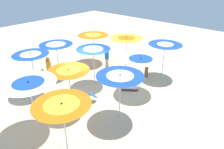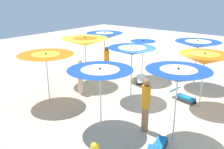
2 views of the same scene
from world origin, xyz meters
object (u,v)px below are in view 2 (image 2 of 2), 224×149
Objects in this scene: beach_umbrella_7 at (205,59)px; beach_ball at (95,146)px; beach_umbrella_5 at (100,74)px; beachgoer_2 at (81,76)px; beach_umbrella_0 at (105,36)px; beach_umbrella_8 at (178,76)px; lounger_1 at (140,79)px; lounger_2 at (158,147)px; beach_umbrella_4 at (132,51)px; beachgoer_1 at (107,61)px; beach_umbrella_2 at (46,58)px; beach_umbrella_6 at (198,44)px; beach_umbrella_1 at (85,42)px; beachgoer_0 at (146,104)px; lounger_0 at (184,97)px; beach_umbrella_3 at (143,44)px.

beach_umbrella_7 is 7.92× the size of beach_ball.
beach_umbrella_7 reaches higher than beach_umbrella_5.
beach_umbrella_7 is 5.39m from beachgoer_2.
beach_umbrella_0 is 7.03m from beach_umbrella_5.
beach_umbrella_0 is 8.53m from beach_ball.
lounger_1 is at bearing -136.30° from beach_umbrella_8.
beach_umbrella_8 is 1.80× the size of lounger_2.
beach_umbrella_0 is 4.60m from beach_umbrella_4.
beach_umbrella_5 reaches higher than beachgoer_1.
beach_umbrella_2 is 7.11m from beach_umbrella_6.
beachgoer_1 is 7.28m from beach_ball.
beach_umbrella_1 is 2.92m from beach_umbrella_4.
beach_umbrella_8 is at bearing -14.06° from lounger_2.
beach_umbrella_0 is 4.12m from beachgoer_2.
beach_umbrella_6 reaches higher than beach_umbrella_2.
beach_umbrella_0 reaches higher than beachgoer_0.
beachgoer_2 is at bearing -110.89° from beachgoer_0.
beach_umbrella_1 is at bearing -93.79° from beach_umbrella_4.
beach_umbrella_4 is 0.98× the size of beach_umbrella_8.
beach_umbrella_5 is 4.63m from lounger_0.
beach_umbrella_8 is 1.99× the size of lounger_1.
beach_umbrella_8 is (5.18, 1.37, 0.04)m from beach_umbrella_6.
beach_umbrella_5 is 1.18× the size of beachgoer_0.
beach_umbrella_8 is (4.53, 6.67, 0.09)m from beach_umbrella_0.
beach_umbrella_5 is 5.37m from lounger_1.
beach_umbrella_0 is at bearing -165.95° from beach_umbrella_2.
beach_umbrella_5 is at bearing -147.11° from beach_ball.
beach_umbrella_2 is 2.00m from beachgoer_2.
beach_umbrella_6 is (-0.69, 2.64, 0.18)m from beach_umbrella_3.
beach_umbrella_3 reaches higher than lounger_2.
beachgoer_1 reaches higher than beach_ball.
lounger_2 is at bearing -63.27° from lounger_0.
beach_umbrella_1 is at bearing -170.17° from beach_umbrella_2.
lounger_2 is 4.62× the size of beach_ball.
beach_umbrella_3 is at bearing 169.28° from lounger_0.
beach_umbrella_0 reaches higher than beach_umbrella_2.
beach_umbrella_8 reaches higher than beach_umbrella_5.
beach_umbrella_8 reaches higher than lounger_2.
beach_ball is at bearing 157.17° from beachgoer_1.
lounger_2 is (5.44, 6.62, -1.90)m from beach_umbrella_0.
beach_umbrella_2 is 1.78× the size of lounger_0.
beach_ball is (4.98, -1.32, -1.91)m from beach_umbrella_7.
beach_umbrella_3 is 1.64× the size of lounger_2.
beach_umbrella_3 is 4.06m from beach_umbrella_7.
beach_umbrella_1 is at bearing 51.89° from lounger_2.
beachgoer_1 is at bearing -122.66° from beach_umbrella_8.
beach_umbrella_1 is 1.02× the size of beach_umbrella_4.
beach_umbrella_6 reaches higher than lounger_1.
beachgoer_0 is (-0.86, 1.24, -1.00)m from beach_umbrella_5.
beachgoer_1 is (0.12, -2.17, 0.66)m from lounger_1.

